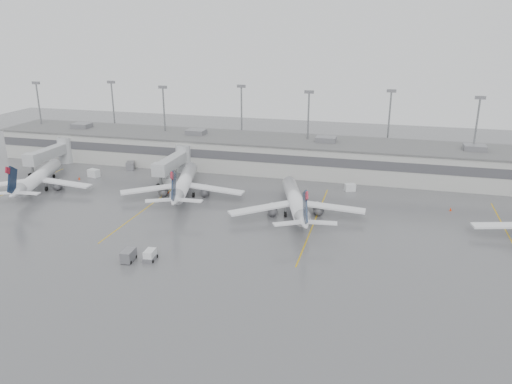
% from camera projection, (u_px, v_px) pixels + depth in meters
% --- Properties ---
extents(ground, '(260.00, 260.00, 0.00)m').
position_uv_depth(ground, '(182.00, 265.00, 79.03)').
color(ground, '#555558').
rests_on(ground, ground).
extents(terminal, '(152.00, 17.00, 9.45)m').
position_uv_depth(terminal, '(268.00, 153.00, 130.82)').
color(terminal, '#B5B5AF').
rests_on(terminal, ground).
extents(light_masts, '(142.40, 8.00, 20.60)m').
position_uv_depth(light_masts, '(273.00, 120.00, 133.60)').
color(light_masts, gray).
rests_on(light_masts, ground).
extents(jet_bridge_left, '(4.00, 17.20, 7.00)m').
position_uv_depth(jet_bridge_left, '(56.00, 152.00, 133.18)').
color(jet_bridge_left, '#ADB0B3').
rests_on(jet_bridge_left, ground).
extents(jet_bridge_right, '(4.00, 17.20, 7.00)m').
position_uv_depth(jet_bridge_right, '(177.00, 161.00, 124.67)').
color(jet_bridge_right, '#ADB0B3').
rests_on(jet_bridge_right, ground).
extents(stand_markings, '(105.25, 40.00, 0.01)m').
position_uv_depth(stand_markings, '(229.00, 213.00, 101.01)').
color(stand_markings, '#CE9E0C').
rests_on(stand_markings, ground).
extents(jet_far_left, '(25.04, 28.49, 9.48)m').
position_uv_depth(jet_far_left, '(37.00, 178.00, 113.91)').
color(jet_far_left, white).
rests_on(jet_far_left, ground).
extents(jet_mid_left, '(26.37, 29.94, 9.87)m').
position_uv_depth(jet_mid_left, '(184.00, 183.00, 109.82)').
color(jet_mid_left, white).
rests_on(jet_mid_left, ground).
extents(jet_mid_right, '(25.87, 29.46, 9.84)m').
position_uv_depth(jet_mid_right, '(296.00, 201.00, 98.67)').
color(jet_mid_right, white).
rests_on(jet_mid_right, ground).
extents(baggage_tug, '(1.97, 2.86, 1.76)m').
position_uv_depth(baggage_tug, '(150.00, 256.00, 80.64)').
color(baggage_tug, silver).
rests_on(baggage_tug, ground).
extents(baggage_cart, '(1.91, 3.08, 1.90)m').
position_uv_depth(baggage_cart, '(128.00, 255.00, 80.22)').
color(baggage_cart, slate).
rests_on(baggage_cart, ground).
extents(gse_uld_a, '(3.03, 2.38, 1.90)m').
position_uv_depth(gse_uld_a, '(94.00, 173.00, 124.77)').
color(gse_uld_a, silver).
rests_on(gse_uld_a, ground).
extents(gse_uld_b, '(2.76, 2.18, 1.72)m').
position_uv_depth(gse_uld_b, '(171.00, 182.00, 118.19)').
color(gse_uld_b, silver).
rests_on(gse_uld_b, ground).
extents(gse_uld_c, '(2.73, 2.31, 1.64)m').
position_uv_depth(gse_uld_c, '(350.00, 187.00, 114.28)').
color(gse_uld_c, silver).
rests_on(gse_uld_c, ground).
extents(gse_loader, '(2.93, 3.62, 1.95)m').
position_uv_depth(gse_loader, '(130.00, 166.00, 131.32)').
color(gse_loader, slate).
rests_on(gse_loader, ground).
extents(cone_a, '(0.44, 0.44, 0.70)m').
position_uv_depth(cone_a, '(79.00, 178.00, 122.74)').
color(cone_a, red).
rests_on(cone_a, ground).
extents(cone_b, '(0.50, 0.50, 0.79)m').
position_uv_depth(cone_b, '(168.00, 191.00, 112.90)').
color(cone_b, red).
rests_on(cone_b, ground).
extents(cone_c, '(0.48, 0.48, 0.76)m').
position_uv_depth(cone_c, '(290.00, 190.00, 114.07)').
color(cone_c, red).
rests_on(cone_c, ground).
extents(cone_d, '(0.46, 0.46, 0.73)m').
position_uv_depth(cone_d, '(451.00, 209.00, 102.14)').
color(cone_d, red).
rests_on(cone_d, ground).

